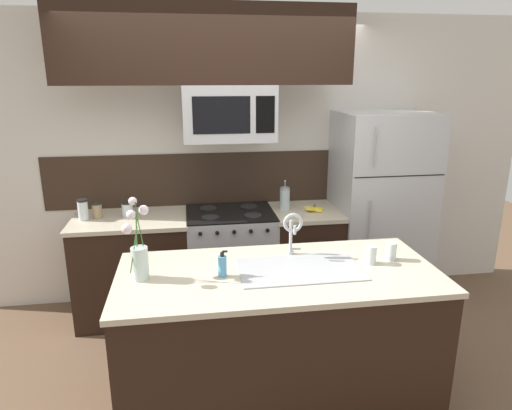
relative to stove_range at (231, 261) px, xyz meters
name	(u,v)px	position (x,y,z in m)	size (l,w,h in m)	color
ground_plane	(244,366)	(0.00, -0.90, -0.46)	(10.00, 10.00, 0.00)	brown
rear_partition	(257,160)	(0.30, 0.38, 0.84)	(5.20, 0.10, 2.60)	silver
splash_band	(226,178)	(0.00, 0.32, 0.69)	(3.24, 0.01, 0.48)	#332319
back_counter_left	(134,267)	(-0.85, 0.00, -0.01)	(0.97, 0.65, 0.91)	black
back_counter_right	(304,257)	(0.67, 0.00, -0.01)	(0.62, 0.65, 0.91)	black
stove_range	(231,261)	(0.00, 0.00, 0.00)	(0.76, 0.64, 0.93)	#B7BABF
microwave	(229,113)	(0.00, -0.02, 1.31)	(0.74, 0.40, 0.45)	#B7BABF
upper_cabinet_band	(205,45)	(-0.18, -0.05, 1.84)	(2.29, 0.34, 0.60)	black
refrigerator	(379,209)	(1.38, 0.02, 0.42)	(0.82, 0.74, 1.76)	#B7BABF
storage_jar_tall	(83,210)	(-1.22, 0.00, 0.54)	(0.08, 0.08, 0.18)	silver
storage_jar_medium	(97,210)	(-1.12, 0.04, 0.51)	(0.08, 0.08, 0.13)	#997F5B
storage_jar_short	(128,209)	(-0.87, 0.04, 0.51)	(0.09, 0.09, 0.13)	silver
banana_bunch	(314,209)	(0.74, -0.06, 0.47)	(0.19, 0.12, 0.08)	yellow
french_press	(285,198)	(0.50, 0.06, 0.55)	(0.09, 0.09, 0.27)	silver
island_counter	(278,336)	(0.18, -1.25, -0.01)	(1.98, 0.90, 0.91)	black
kitchen_sink	(299,280)	(0.31, -1.25, 0.38)	(0.76, 0.44, 0.16)	#ADAFB5
sink_faucet	(292,228)	(0.31, -1.03, 0.65)	(0.14, 0.14, 0.31)	#B7BABF
dish_soap_bottle	(222,266)	(-0.17, -1.27, 0.52)	(0.06, 0.05, 0.16)	#4C93C6
drinking_glass	(371,255)	(0.78, -1.22, 0.51)	(0.07, 0.07, 0.12)	silver
spare_glass	(391,251)	(0.94, -1.19, 0.51)	(0.07, 0.07, 0.12)	silver
flower_vase	(139,255)	(-0.66, -1.23, 0.60)	(0.15, 0.18, 0.50)	silver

